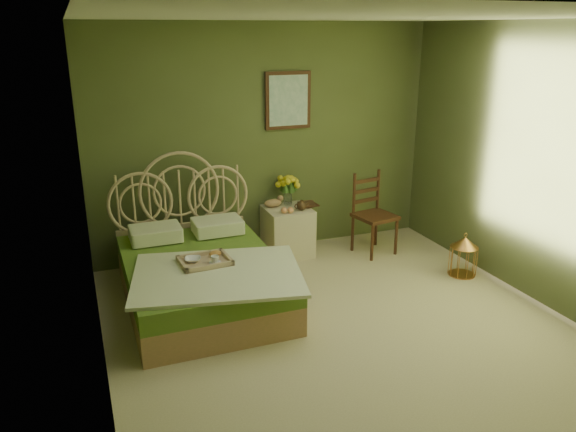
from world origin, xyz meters
name	(u,v)px	position (x,y,z in m)	size (l,w,h in m)	color
floor	(353,338)	(0.00, 0.00, 0.00)	(4.50, 4.50, 0.00)	beige
ceiling	(366,16)	(0.00, 0.00, 2.60)	(4.50, 4.50, 0.00)	silver
wall_back	(265,141)	(0.00, 2.25, 1.30)	(4.00, 4.00, 0.00)	#576434
wall_left	(90,223)	(-2.00, 0.00, 1.30)	(4.50, 4.50, 0.00)	#576434
wall_right	(555,170)	(2.00, 0.00, 1.30)	(4.50, 4.50, 0.00)	#576434
wall_art	(288,100)	(0.27, 2.22, 1.75)	(0.54, 0.04, 0.64)	#361F0E
bed	(201,274)	(-1.04, 1.15, 0.29)	(1.65, 2.09, 1.29)	tan
nightstand	(288,225)	(0.17, 1.99, 0.35)	(0.51, 0.51, 0.99)	beige
chair	(372,208)	(1.13, 1.73, 0.53)	(0.49, 0.49, 0.95)	#361F0E
birdcage	(463,256)	(1.70, 0.75, 0.21)	(0.28, 0.28, 0.43)	#B8793B
book_lower	(301,205)	(0.35, 2.00, 0.57)	(0.18, 0.24, 0.02)	#381E0F
book_upper	(301,204)	(0.35, 2.00, 0.59)	(0.15, 0.21, 0.02)	#472819
cereal_bowl	(193,260)	(-1.15, 0.98, 0.52)	(0.15, 0.15, 0.04)	white
coffee_cup	(215,259)	(-0.97, 0.87, 0.54)	(0.07, 0.07, 0.07)	white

